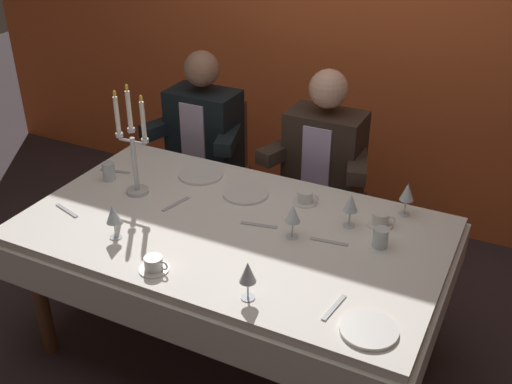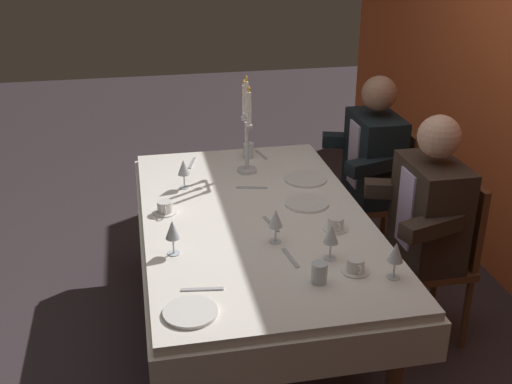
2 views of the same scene
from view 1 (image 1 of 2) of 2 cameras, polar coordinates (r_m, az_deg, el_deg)
ground_plane at (r=3.22m, az=-2.03°, el=-14.42°), size 12.00×12.00×0.00m
back_wall at (r=3.97m, az=9.50°, el=16.04°), size 6.00×0.12×2.70m
dining_table at (r=2.83m, az=-2.25°, el=-5.23°), size 1.94×1.14×0.74m
candelabra at (r=2.99m, az=-11.43°, el=3.79°), size 0.19×0.11×0.57m
dinner_plate_0 at (r=3.21m, az=-5.21°, el=1.65°), size 0.24×0.24×0.01m
dinner_plate_1 at (r=3.01m, az=-0.98°, el=-0.12°), size 0.23×0.23×0.01m
dinner_plate_2 at (r=2.23m, az=10.54°, el=-12.59°), size 0.21×0.21×0.01m
wine_glass_0 at (r=2.27m, az=-0.77°, el=-7.65°), size 0.07×0.07×0.16m
wine_glass_1 at (r=2.69m, az=-13.26°, el=-2.12°), size 0.07×0.07×0.16m
wine_glass_2 at (r=2.63m, az=3.49°, el=-2.09°), size 0.07×0.07×0.16m
wine_glass_3 at (r=2.88m, az=14.00°, el=-0.06°), size 0.07×0.07×0.16m
wine_glass_4 at (r=2.74m, az=8.89°, el=-1.10°), size 0.07×0.07×0.16m
water_tumbler_0 at (r=3.23m, az=-13.65°, el=1.89°), size 0.06×0.06×0.10m
water_tumbler_1 at (r=2.66m, az=11.61°, el=-4.23°), size 0.07×0.07×0.09m
coffee_cup_0 at (r=2.50m, az=-9.56°, el=-6.73°), size 0.13×0.12×0.06m
coffee_cup_1 at (r=2.82m, az=11.62°, el=-2.55°), size 0.13×0.12×0.06m
coffee_cup_2 at (r=2.95m, az=4.66°, el=-0.52°), size 0.13×0.12×0.06m
spoon_0 at (r=2.95m, az=-7.54°, el=-1.13°), size 0.06×0.17×0.01m
spoon_1 at (r=2.31m, az=7.33°, el=-10.70°), size 0.04×0.17×0.01m
fork_2 at (r=3.01m, az=-17.34°, el=-1.66°), size 0.17×0.07×0.01m
spoon_3 at (r=3.32m, az=-13.10°, el=1.91°), size 0.17×0.05×0.01m
spoon_4 at (r=2.76m, az=0.28°, el=-3.12°), size 0.17×0.05×0.01m
fork_5 at (r=2.67m, az=6.85°, el=-4.65°), size 0.17×0.04×0.01m
seated_diner_0 at (r=3.75m, az=-4.82°, el=5.65°), size 0.63×0.48×1.24m
seated_diner_1 at (r=3.44m, az=6.47°, el=3.34°), size 0.63×0.48×1.24m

